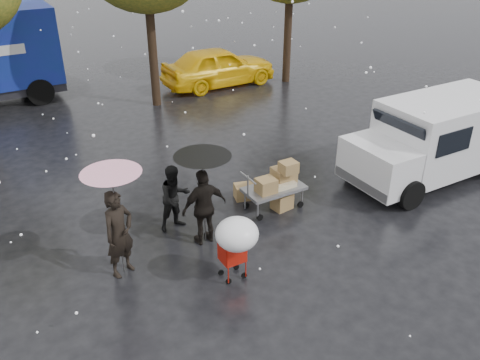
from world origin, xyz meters
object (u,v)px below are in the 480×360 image
vendor_cart (277,182)px  shopping_cart (236,237)px  white_van (436,138)px  yellow_taxi (219,66)px  person_pink (119,234)px  person_black (204,207)px

vendor_cart → shopping_cart: (-2.29, -1.99, 0.34)m
shopping_cart → white_van: 7.07m
white_van → yellow_taxi: bearing=96.6°
white_van → yellow_taxi: size_ratio=1.02×
person_pink → yellow_taxi: size_ratio=0.39×
person_black → shopping_cart: bearing=86.0°
person_black → yellow_taxi: size_ratio=0.37×
shopping_cart → yellow_taxi: bearing=63.4°
person_black → yellow_taxi: (5.68, 9.99, -0.08)m
person_pink → vendor_cart: 4.20m
person_black → shopping_cart: 1.57m
vendor_cart → white_van: (4.67, -0.74, 0.43)m
person_black → shopping_cart: person_black is taller
person_pink → person_black: bearing=-19.6°
yellow_taxi → person_pink: bearing=142.3°
shopping_cart → white_van: (6.96, 1.25, 0.10)m
shopping_cart → yellow_taxi: (5.77, 11.55, -0.25)m
white_van → shopping_cart: bearing=-169.8°
person_pink → person_black: person_pink is taller
person_pink → person_black: 1.96m
vendor_cart → shopping_cart: shopping_cart is taller
person_pink → shopping_cart: size_ratio=1.28×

